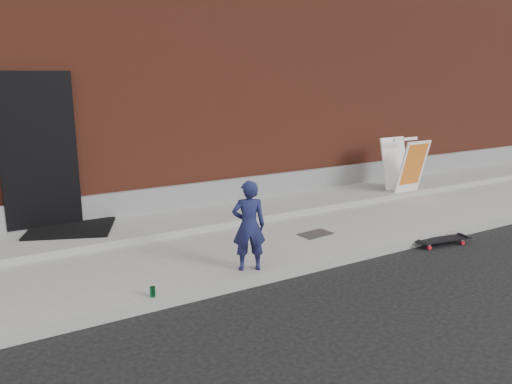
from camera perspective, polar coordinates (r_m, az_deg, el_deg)
ground at (r=6.42m, az=5.45°, el=-9.43°), size 80.00×80.00×0.00m
sidewalk at (r=7.58m, az=-1.21°, el=-5.15°), size 20.00×3.00×0.15m
apron at (r=8.31m, az=-4.26°, el=-2.62°), size 20.00×1.20×0.10m
building at (r=12.28m, az=-14.27°, el=13.03°), size 20.00×8.10×5.00m
child at (r=5.99m, az=-0.82°, el=-3.87°), size 0.48×0.40×1.11m
skateboard at (r=7.92m, az=20.49°, el=-5.16°), size 0.90×0.37×0.10m
pizza_sign at (r=10.10m, az=16.61°, el=3.03°), size 0.63×0.74×1.03m
soda_can at (r=5.55m, az=-11.73°, el=-11.11°), size 0.07×0.07×0.11m
doormat at (r=7.85m, az=-20.40°, el=-3.89°), size 1.43×1.31×0.03m
utility_plate at (r=7.50m, az=6.84°, el=-4.79°), size 0.51×0.36×0.01m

